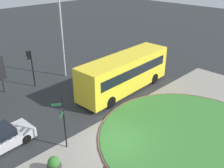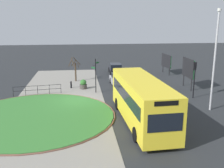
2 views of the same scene
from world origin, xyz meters
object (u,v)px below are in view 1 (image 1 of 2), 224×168
at_px(traffic_light_near, 30,61).
at_px(lamppost_tall, 62,33).
at_px(bus_yellow, 125,73).
at_px(planter_near_signpost, 54,166).
at_px(car_near_lane, 0,139).
at_px(signpost_directional, 63,120).

bearing_deg(traffic_light_near, lamppost_tall, -166.91).
relative_size(bus_yellow, lamppost_tall, 1.18).
xyz_separation_m(bus_yellow, lamppost_tall, (-1.97, 6.66, 2.78)).
bearing_deg(traffic_light_near, bus_yellow, 144.37).
height_order(traffic_light_near, planter_near_signpost, traffic_light_near).
height_order(bus_yellow, car_near_lane, bus_yellow).
distance_m(bus_yellow, lamppost_tall, 7.48).
relative_size(bus_yellow, traffic_light_near, 2.79).
relative_size(traffic_light_near, lamppost_tall, 0.42).
distance_m(traffic_light_near, lamppost_tall, 4.18).
bearing_deg(car_near_lane, lamppost_tall, 31.08).
bearing_deg(planter_near_signpost, signpost_directional, 37.47).
distance_m(signpost_directional, lamppost_tall, 11.99).
distance_m(signpost_directional, bus_yellow, 9.25).
bearing_deg(planter_near_signpost, bus_yellow, 21.89).
bearing_deg(bus_yellow, traffic_light_near, 127.64).
xyz_separation_m(signpost_directional, car_near_lane, (-2.91, 3.02, -1.48)).
bearing_deg(car_near_lane, bus_yellow, -3.45).
distance_m(signpost_directional, planter_near_signpost, 2.70).
height_order(car_near_lane, planter_near_signpost, car_near_lane).
bearing_deg(signpost_directional, planter_near_signpost, -142.53).
xyz_separation_m(bus_yellow, planter_near_signpost, (-10.48, -4.21, -1.29)).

